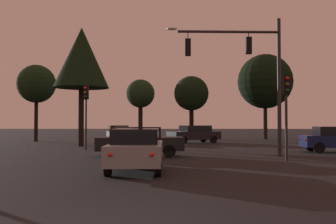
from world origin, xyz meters
name	(u,v)px	position (x,y,z in m)	size (l,w,h in m)	color
ground_plane	(167,144)	(0.00, 24.50, 0.00)	(168.00, 168.00, 0.00)	black
traffic_signal_mast_arm	(248,63)	(4.56, 13.74, 4.90)	(6.05, 0.57, 7.28)	#232326
traffic_light_corner_left	(86,104)	(-5.03, 17.89, 2.94)	(0.31, 0.36, 4.14)	#232326
traffic_light_corner_right	(286,99)	(5.80, 11.21, 2.81)	(0.34, 0.37, 3.95)	#232326
car_nearside_lane	(136,149)	(-0.70, 7.34, 0.80)	(1.92, 4.32, 1.52)	gray
car_crossing_right	(139,141)	(-1.16, 13.33, 0.80)	(4.62, 2.11, 1.52)	black
car_far_lane	(194,134)	(2.34, 26.50, 0.80)	(4.77, 3.69, 1.52)	black
car_parked_lot	(118,134)	(-4.33, 26.98, 0.80)	(2.79, 4.78, 1.52)	gray
tree_behind_sign	(82,58)	(-6.29, 21.70, 6.57)	(4.10, 4.10, 8.87)	black
tree_left_far	(140,94)	(-3.36, 37.78, 5.08)	(3.32, 3.32, 6.82)	black
tree_center_horizon	(191,94)	(2.43, 34.40, 4.87)	(3.72, 3.72, 6.78)	black
tree_right_cluster	(265,82)	(10.44, 34.92, 6.23)	(5.91, 5.91, 9.20)	black
tree_lot_edge	(36,84)	(-12.36, 29.03, 5.38)	(3.59, 3.59, 7.21)	black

